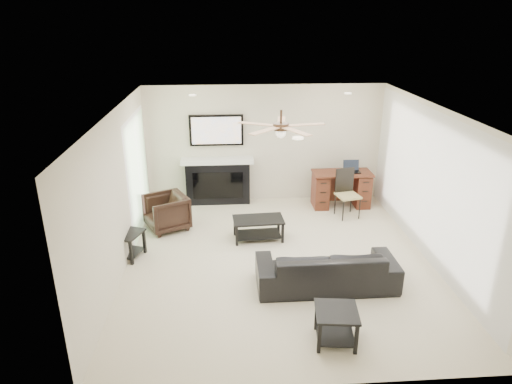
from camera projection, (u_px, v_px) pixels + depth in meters
room_shell at (292, 163)px, 7.05m from camera, size 5.50×5.54×2.52m
sofa at (326, 268)px, 6.79m from camera, size 2.08×0.82×0.61m
armchair at (166, 212)px, 8.60m from camera, size 0.98×0.97×0.67m
coffee_table at (258, 229)px, 8.25m from camera, size 0.93×0.55×0.40m
end_table_near at (336, 326)px, 5.64m from camera, size 0.58×0.58×0.45m
end_table_left at (127, 245)px, 7.63m from camera, size 0.64×0.64×0.45m
fireplace_unit at (217, 161)px, 9.57m from camera, size 1.52×0.34×1.91m
desk at (341, 189)px, 9.62m from camera, size 1.22×0.56×0.76m
desk_chair at (348, 194)px, 9.07m from camera, size 0.51×0.52×0.97m
laptop at (352, 167)px, 9.43m from camera, size 0.33×0.24×0.23m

